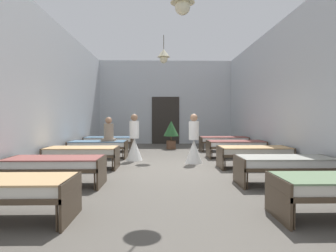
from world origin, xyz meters
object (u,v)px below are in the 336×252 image
Objects in this scene: bed_left_row_3 at (98,145)px; bed_right_row_3 at (236,145)px; nurse_mid_aisle at (194,145)px; bed_right_row_1 at (285,163)px; bed_left_row_0 at (0,188)px; patient_seated_primary at (109,132)px; bed_right_row_2 at (254,152)px; bed_left_row_1 at (55,164)px; bed_left_row_4 at (109,140)px; nurse_near_aisle at (134,144)px; bed_left_row_2 at (82,152)px; bed_right_row_4 at (223,140)px; potted_plant at (171,131)px.

bed_left_row_3 and bed_right_row_3 have the same top height.
nurse_mid_aisle is at bearing -19.52° from bed_left_row_3.
bed_left_row_0 is at bearing -157.69° from bed_right_row_1.
bed_right_row_2 is at bearing -24.00° from patient_seated_primary.
bed_left_row_1 is 1.00× the size of bed_left_row_4.
nurse_near_aisle reaches higher than bed_left_row_3.
bed_right_row_1 is at bearing -90.00° from bed_right_row_3.
nurse_near_aisle is at bearing 69.12° from bed_left_row_1.
bed_left_row_0 and bed_left_row_2 have the same top height.
bed_right_row_3 is (4.63, 3.80, 0.00)m from bed_left_row_1.
nurse_mid_aisle is (3.08, -1.09, 0.09)m from bed_left_row_3.
nurse_mid_aisle is at bearing -117.30° from bed_right_row_4.
bed_left_row_3 is 2.38× the size of patient_seated_primary.
bed_left_row_1 is at bearing -74.71° from nurse_near_aisle.
bed_left_row_1 is at bearing -140.62° from bed_right_row_3.
bed_right_row_1 is at bearing -90.00° from bed_right_row_2.
bed_right_row_2 is 5.00m from bed_left_row_3.
bed_left_row_4 is (0.00, 7.60, 0.00)m from bed_left_row_0.
bed_left_row_2 is 1.00× the size of bed_right_row_2.
bed_left_row_2 is 1.57× the size of potted_plant.
bed_right_row_3 is at bearing 50.92° from bed_left_row_0.
patient_seated_primary reaches higher than bed_left_row_2.
nurse_mid_aisle is at bearing 41.27° from bed_left_row_1.
bed_right_row_3 is at bearing 0.00° from bed_left_row_3.
patient_seated_primary is at bearing 0.84° from bed_left_row_3.
bed_left_row_4 is 1.28× the size of nurse_near_aisle.
bed_left_row_4 is at bearing -117.49° from nurse_mid_aisle.
nurse_mid_aisle is (-1.55, -2.99, 0.09)m from bed_right_row_4.
bed_left_row_0 is at bearing -90.00° from bed_left_row_4.
bed_right_row_1 is 1.57× the size of potted_plant.
bed_right_row_3 is 1.00× the size of bed_right_row_4.
bed_left_row_1 is at bearing 90.00° from bed_left_row_0.
bed_left_row_3 is at bearing -92.86° from nurse_mid_aisle.
patient_seated_primary is (0.35, 3.81, 0.43)m from bed_left_row_1.
bed_right_row_1 is 1.00× the size of bed_right_row_3.
bed_right_row_4 is (0.00, 1.90, 0.00)m from bed_right_row_3.
bed_right_row_2 is 1.57× the size of potted_plant.
patient_seated_primary is (-4.28, -1.89, 0.43)m from bed_right_row_4.
potted_plant is (-2.10, 6.42, 0.32)m from bed_right_row_1.
nurse_near_aisle reaches higher than patient_seated_primary.
bed_left_row_1 is (0.00, 1.90, 0.00)m from bed_left_row_0.
bed_left_row_1 is 1.00× the size of bed_right_row_2.
bed_left_row_4 is 1.28× the size of nurse_mid_aisle.
bed_left_row_3 is at bearing -165.81° from nurse_near_aisle.
bed_right_row_3 is 1.00× the size of bed_left_row_4.
bed_left_row_2 is (0.00, 1.90, 0.00)m from bed_left_row_1.
bed_left_row_0 is 1.57× the size of potted_plant.
bed_left_row_1 is at bearing -32.07° from nurse_mid_aisle.
bed_right_row_2 is 3.65m from nurse_near_aisle.
bed_right_row_2 is 1.90m from bed_right_row_3.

